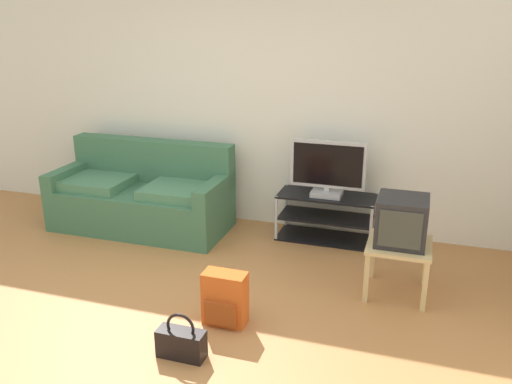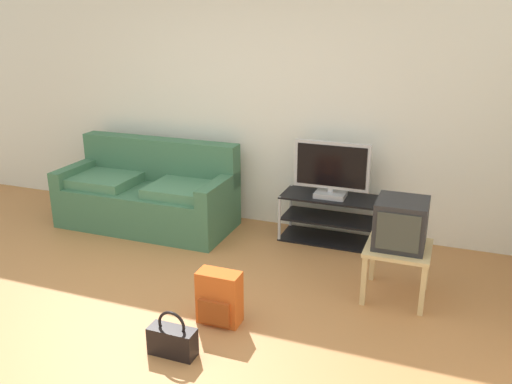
# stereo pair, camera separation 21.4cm
# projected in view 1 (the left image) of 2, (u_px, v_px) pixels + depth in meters

# --- Properties ---
(ground_plane) EXTENTS (9.00, 9.80, 0.02)m
(ground_plane) POSITION_uv_depth(u_px,v_px,m) (130.00, 338.00, 3.79)
(ground_plane) COLOR #B27542
(wall_back) EXTENTS (9.00, 0.10, 2.70)m
(wall_back) POSITION_uv_depth(u_px,v_px,m) (242.00, 97.00, 5.57)
(wall_back) COLOR silver
(wall_back) RESTS_ON ground_plane
(couch) EXTENTS (1.83, 0.82, 0.89)m
(couch) POSITION_uv_depth(u_px,v_px,m) (143.00, 197.00, 5.65)
(couch) COLOR #3D6B4C
(couch) RESTS_ON ground_plane
(tv_stand) EXTENTS (0.96, 0.42, 0.47)m
(tv_stand) POSITION_uv_depth(u_px,v_px,m) (326.00, 217.00, 5.37)
(tv_stand) COLOR black
(tv_stand) RESTS_ON ground_plane
(flat_tv) EXTENTS (0.74, 0.22, 0.55)m
(flat_tv) POSITION_uv_depth(u_px,v_px,m) (328.00, 169.00, 5.18)
(flat_tv) COLOR #B2B2B7
(flat_tv) RESTS_ON tv_stand
(side_table) EXTENTS (0.50, 0.50, 0.44)m
(side_table) POSITION_uv_depth(u_px,v_px,m) (399.00, 252.00, 4.28)
(side_table) COLOR tan
(side_table) RESTS_ON ground_plane
(crt_tv) EXTENTS (0.39, 0.40, 0.38)m
(crt_tv) POSITION_uv_depth(u_px,v_px,m) (402.00, 221.00, 4.21)
(crt_tv) COLOR #232326
(crt_tv) RESTS_ON side_table
(backpack) EXTENTS (0.32, 0.24, 0.41)m
(backpack) POSITION_uv_depth(u_px,v_px,m) (225.00, 299.00, 3.91)
(backpack) COLOR #CC561E
(backpack) RESTS_ON ground_plane
(handbag) EXTENTS (0.32, 0.13, 0.33)m
(handbag) POSITION_uv_depth(u_px,v_px,m) (181.00, 342.00, 3.54)
(handbag) COLOR black
(handbag) RESTS_ON ground_plane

